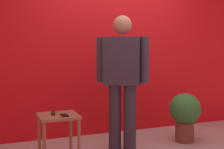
# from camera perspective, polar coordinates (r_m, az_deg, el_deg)

# --- Properties ---
(back_wall_red) EXTENTS (5.76, 0.12, 2.89)m
(back_wall_red) POSITION_cam_1_polar(r_m,az_deg,el_deg) (4.65, 0.49, 6.56)
(back_wall_red) COLOR red
(back_wall_red) RESTS_ON ground_plane
(standing_person) EXTENTS (0.62, 0.48, 1.72)m
(standing_person) POSITION_cam_1_polar(r_m,az_deg,el_deg) (3.73, 2.03, -0.24)
(standing_person) COLOR #2D2D38
(standing_person) RESTS_ON ground_plane
(side_table) EXTENTS (0.44, 0.44, 0.56)m
(side_table) POSITION_cam_1_polar(r_m,az_deg,el_deg) (3.42, -10.38, -9.38)
(side_table) COLOR olive
(side_table) RESTS_ON ground_plane
(cell_phone) EXTENTS (0.08, 0.15, 0.01)m
(cell_phone) POSITION_cam_1_polar(r_m,az_deg,el_deg) (3.32, -9.24, -7.81)
(cell_phone) COLOR black
(cell_phone) RESTS_ON side_table
(tv_remote) EXTENTS (0.08, 0.18, 0.02)m
(tv_remote) POSITION_cam_1_polar(r_m,az_deg,el_deg) (3.42, -11.33, -7.39)
(tv_remote) COLOR black
(tv_remote) RESTS_ON side_table
(potted_plant) EXTENTS (0.44, 0.44, 0.69)m
(potted_plant) POSITION_cam_1_polar(r_m,az_deg,el_deg) (4.30, 13.95, -7.26)
(potted_plant) COLOR brown
(potted_plant) RESTS_ON ground_plane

